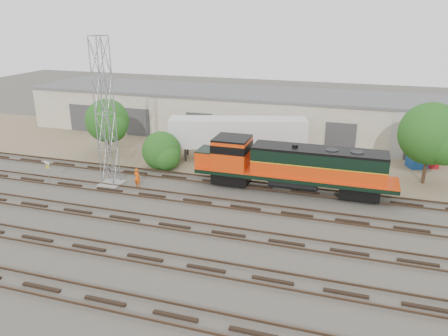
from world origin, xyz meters
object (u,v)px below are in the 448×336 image
(locomotive, at_px, (290,165))
(semi_trailer, at_px, (241,134))
(signal_tower, at_px, (105,116))
(worker, at_px, (137,178))

(locomotive, xyz_separation_m, semi_trailer, (-6.27, 7.23, 0.36))
(locomotive, relative_size, signal_tower, 1.33)
(signal_tower, distance_m, semi_trailer, 14.23)
(locomotive, height_order, worker, locomotive)
(locomotive, relative_size, worker, 9.81)
(locomotive, bearing_deg, signal_tower, -167.63)
(signal_tower, relative_size, semi_trailer, 0.90)
(semi_trailer, bearing_deg, locomotive, -65.29)
(locomotive, distance_m, worker, 13.18)
(signal_tower, height_order, worker, signal_tower)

